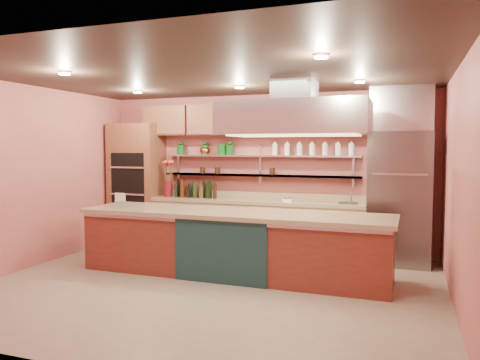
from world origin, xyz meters
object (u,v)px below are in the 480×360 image
at_px(island, 233,243).
at_px(copper_kettle, 205,150).
at_px(refrigerator, 399,198).
at_px(flower_vase, 168,189).
at_px(kitchen_scale, 288,199).
at_px(green_canister, 222,150).

bearing_deg(island, copper_kettle, 125.27).
relative_size(refrigerator, island, 0.47).
relative_size(refrigerator, flower_vase, 7.37).
relative_size(flower_vase, kitchen_scale, 1.76).
bearing_deg(island, kitchen_scale, 74.29).
relative_size(island, kitchen_scale, 27.54).
relative_size(refrigerator, green_canister, 10.75).
height_order(kitchen_scale, green_canister, green_canister).
height_order(island, copper_kettle, copper_kettle).
distance_m(island, copper_kettle, 2.48).
xyz_separation_m(kitchen_scale, copper_kettle, (-1.63, 0.22, 0.82)).
relative_size(kitchen_scale, green_canister, 0.83).
height_order(copper_kettle, green_canister, green_canister).
distance_m(refrigerator, copper_kettle, 3.53).
height_order(refrigerator, copper_kettle, refrigerator).
bearing_deg(copper_kettle, island, -55.35).
height_order(flower_vase, kitchen_scale, flower_vase).
bearing_deg(island, green_canister, 117.03).
bearing_deg(green_canister, island, -63.59).
height_order(island, green_canister, green_canister).
bearing_deg(kitchen_scale, island, -87.44).
relative_size(copper_kettle, green_canister, 1.01).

